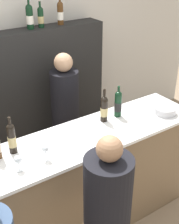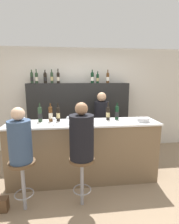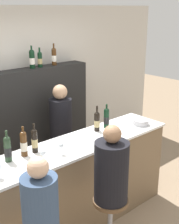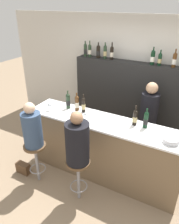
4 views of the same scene
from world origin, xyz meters
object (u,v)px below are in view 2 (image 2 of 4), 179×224
object	(u,v)px
wine_bottle_backbar_0	(32,78)
wine_glass_0	(23,119)
wine_bottle_backbar_5	(92,78)
wine_glass_1	(54,119)
wine_glass_2	(68,118)
bar_stool_right	(82,169)
wine_bottle_counter_1	(51,114)
wine_bottle_backbar_7	(108,78)
wine_bottle_backbar_2	(45,78)
wine_bottle_counter_4	(117,112)
wine_bottle_backbar_4	(58,78)
wine_bottle_backbar_3	(52,77)
metal_bowl	(143,120)
bartender	(101,128)
wine_bottle_counter_0	(40,114)
wine_bottle_backbar_1	(37,78)
wine_bottle_counter_2	(58,114)
guest_seated_right	(82,135)
wine_bottle_backbar_6	(98,78)
guest_seated_left	(20,139)
bar_stool_left	(23,173)
wine_bottle_counter_3	(108,113)

from	to	relation	value
wine_bottle_backbar_0	wine_glass_0	distance (m)	1.62
wine_bottle_backbar_0	wine_bottle_backbar_5	bearing A→B (deg)	0.00
wine_glass_1	wine_glass_2	xyz separation A→B (m)	(0.22, 0.00, 0.01)
wine_bottle_backbar_5	bar_stool_right	distance (m)	2.44
wine_bottle_backbar_5	wine_glass_2	size ratio (longest dim) A/B	2.39
wine_bottle_counter_1	wine_bottle_backbar_7	distance (m)	1.90
wine_bottle_backbar_2	wine_glass_1	xyz separation A→B (m)	(0.30, -1.47, -0.68)
wine_bottle_counter_4	wine_bottle_backbar_4	xyz separation A→B (m)	(-1.12, 1.23, 0.64)
wine_bottle_backbar_0	wine_glass_1	bearing A→B (deg)	-67.44
wine_glass_2	wine_bottle_backbar_7	bearing A→B (deg)	55.96
wine_bottle_backbar_0	wine_bottle_backbar_3	size ratio (longest dim) A/B	0.97
wine_bottle_backbar_2	bar_stool_right	size ratio (longest dim) A/B	0.43
wine_bottle_backbar_4	wine_bottle_backbar_5	world-z (taller)	wine_bottle_backbar_4
metal_bowl	wine_glass_2	bearing A→B (deg)	-179.53
wine_bottle_backbar_5	bartender	world-z (taller)	wine_bottle_backbar_5
wine_bottle_counter_0	wine_bottle_backbar_1	xyz separation A→B (m)	(-0.24, 1.23, 0.63)
wine_bottle_counter_1	wine_bottle_backbar_7	world-z (taller)	wine_bottle_backbar_7
metal_bowl	wine_bottle_backbar_7	bearing A→B (deg)	102.74
wine_glass_1	bar_stool_right	distance (m)	0.92
wine_bottle_counter_2	wine_bottle_backbar_2	distance (m)	1.43
guest_seated_right	bartender	distance (m)	1.73
bartender	wine_bottle_backbar_6	bearing A→B (deg)	93.14
wine_bottle_backbar_4	wine_glass_1	bearing A→B (deg)	-90.16
wine_bottle_backbar_5	metal_bowl	world-z (taller)	wine_bottle_backbar_5
wine_bottle_backbar_0	guest_seated_left	world-z (taller)	wine_bottle_backbar_0
wine_bottle_backbar_1	wine_bottle_backbar_7	bearing A→B (deg)	-0.00
wine_bottle_backbar_4	wine_glass_0	distance (m)	1.69
bartender	wine_bottle_backbar_7	bearing A→B (deg)	62.26
wine_glass_2	wine_bottle_counter_1	bearing A→B (deg)	142.28
wine_bottle_counter_1	guest_seated_right	world-z (taller)	guest_seated_right
wine_bottle_backbar_2	metal_bowl	bearing A→B (deg)	-38.29
wine_bottle_backbar_2	guest_seated_right	size ratio (longest dim) A/B	0.40
wine_bottle_backbar_1	wine_bottle_backbar_5	distance (m)	1.33
wine_glass_2	guest_seated_left	distance (m)	0.85
wine_bottle_counter_4	bar_stool_right	size ratio (longest dim) A/B	0.43
bar_stool_right	guest_seated_right	world-z (taller)	guest_seated_right
guest_seated_left	guest_seated_right	distance (m)	0.82
wine_bottle_backbar_0	guest_seated_right	world-z (taller)	wine_bottle_backbar_0
guest_seated_left	wine_glass_0	bearing A→B (deg)	98.61
wine_bottle_counter_4	wine_bottle_backbar_6	distance (m)	1.39
wine_bottle_counter_2	wine_bottle_backbar_4	distance (m)	1.39
wine_bottle_backbar_6	guest_seated_right	distance (m)	2.24
wine_bottle_backbar_1	bar_stool_left	xyz separation A→B (m)	(0.09, -2.02, -1.30)
wine_bottle_counter_0	wine_glass_2	xyz separation A→B (m)	(0.49, -0.24, -0.04)
wine_bottle_backbar_2	wine_bottle_backbar_3	world-z (taller)	wine_bottle_backbar_3
wine_bottle_counter_0	wine_bottle_counter_3	xyz separation A→B (m)	(1.22, -0.00, -0.01)
wine_bottle_counter_3	wine_glass_1	bearing A→B (deg)	-166.19
wine_bottle_backbar_2	wine_glass_0	distance (m)	1.62
wine_bottle_backbar_3	bar_stool_left	xyz separation A→B (m)	(-0.27, -2.02, -1.30)
wine_bottle_counter_1	wine_bottle_counter_3	bearing A→B (deg)	0.00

